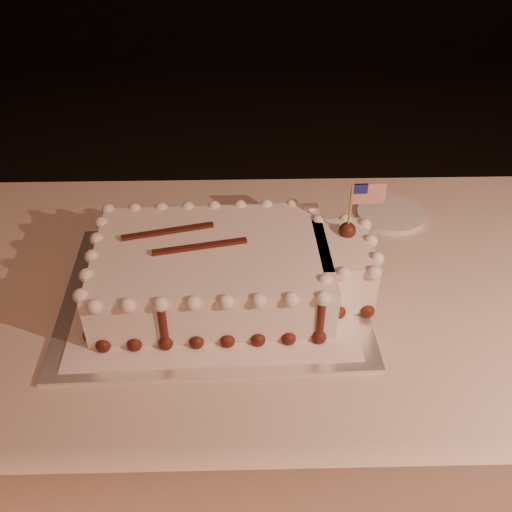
{
  "coord_description": "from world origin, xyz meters",
  "views": [
    {
      "loc": [
        -0.06,
        -0.24,
        1.47
      ],
      "look_at": [
        -0.04,
        0.57,
        0.84
      ],
      "focal_mm": 40.0,
      "sensor_mm": 36.0,
      "label": 1
    }
  ],
  "objects_px": {
    "cake_board": "(214,292)",
    "sheet_cake": "(229,269)",
    "side_plate": "(391,214)",
    "banquet_table": "(273,404)"
  },
  "relations": [
    {
      "from": "cake_board",
      "to": "sheet_cake",
      "type": "xyz_separation_m",
      "value": [
        0.03,
        0.0,
        0.06
      ]
    },
    {
      "from": "sheet_cake",
      "to": "side_plate",
      "type": "bearing_deg",
      "value": 35.22
    },
    {
      "from": "cake_board",
      "to": "side_plate",
      "type": "height_order",
      "value": "side_plate"
    },
    {
      "from": "banquet_table",
      "to": "cake_board",
      "type": "relative_size",
      "value": 4.28
    },
    {
      "from": "banquet_table",
      "to": "side_plate",
      "type": "bearing_deg",
      "value": 39.87
    },
    {
      "from": "side_plate",
      "to": "banquet_table",
      "type": "bearing_deg",
      "value": -140.13
    },
    {
      "from": "banquet_table",
      "to": "cake_board",
      "type": "bearing_deg",
      "value": -166.12
    },
    {
      "from": "banquet_table",
      "to": "sheet_cake",
      "type": "bearing_deg",
      "value": -162.4
    },
    {
      "from": "cake_board",
      "to": "sheet_cake",
      "type": "height_order",
      "value": "sheet_cake"
    },
    {
      "from": "cake_board",
      "to": "sheet_cake",
      "type": "relative_size",
      "value": 1.05
    }
  ]
}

